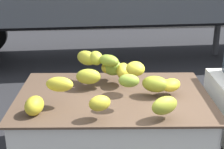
{
  "coord_description": "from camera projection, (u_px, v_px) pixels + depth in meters",
  "views": [
    {
      "loc": [
        -1.08,
        -4.04,
        3.02
      ],
      "look_at": [
        -0.68,
        0.96,
        1.15
      ],
      "focal_mm": 53.6,
      "sensor_mm": 36.0,
      "label": 1
    }
  ],
  "objects": [
    {
      "name": "curb_strip",
      "position": [
        112.0,
        25.0,
        13.88
      ],
      "size": [
        80.0,
        0.8,
        0.16
      ],
      "primitive_type": "cube",
      "color": "gray",
      "rests_on": "ground"
    }
  ]
}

